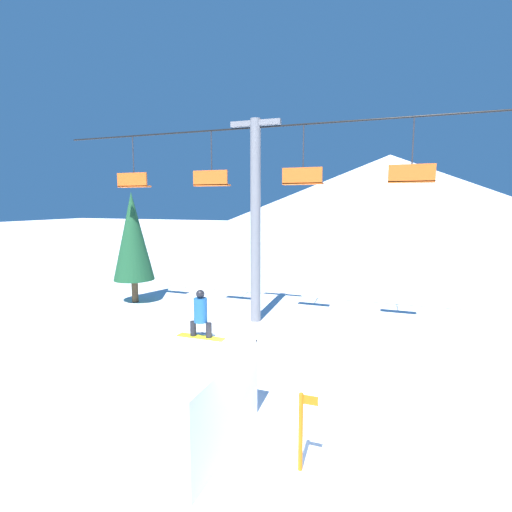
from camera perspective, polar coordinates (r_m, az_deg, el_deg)
ground_plane at (r=10.73m, az=-0.87°, el=-24.52°), size 220.00×220.00×0.00m
mountain_ridge at (r=95.16m, az=18.43°, el=8.68°), size 81.02×81.02×16.26m
snow_ramp at (r=10.20m, az=-9.97°, el=-19.64°), size 2.28×3.64×2.11m
snowboarder at (r=10.84m, az=-7.92°, el=-8.21°), size 1.34×0.36×1.31m
chairlift at (r=18.82m, az=-0.10°, el=7.21°), size 21.22×0.49×9.52m
pine_tree_near at (r=23.68m, az=-17.20°, el=2.65°), size 2.30×2.30×6.31m
trail_marker at (r=9.28m, az=6.48°, el=-23.43°), size 0.41×0.10×1.74m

